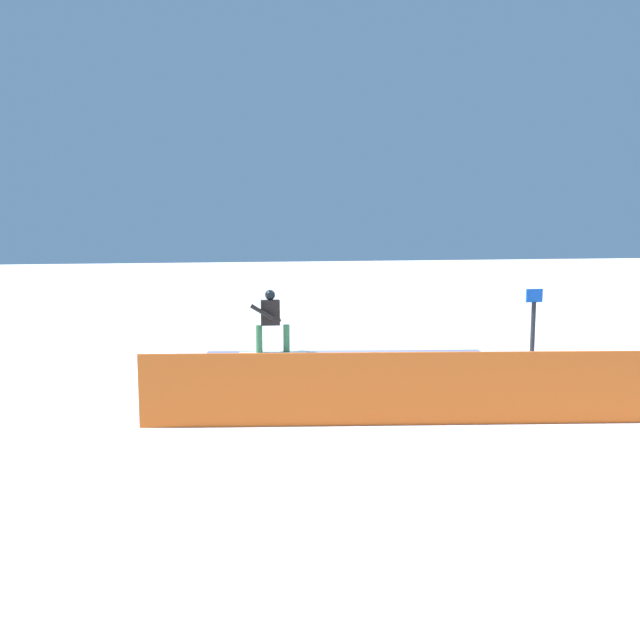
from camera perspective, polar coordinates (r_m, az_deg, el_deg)
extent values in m
plane|color=white|center=(14.62, 2.12, -4.88)|extent=(120.00, 120.00, 0.00)
cube|color=blue|center=(14.57, 2.13, -3.91)|extent=(5.95, 1.69, 0.51)
cube|color=white|center=(14.59, 2.12, -4.40)|extent=(5.96, 1.70, 0.12)
cube|color=#8685A4|center=(14.52, 2.13, -2.85)|extent=(5.96, 1.75, 0.04)
cube|color=silver|center=(14.48, -4.04, -2.78)|extent=(1.47, 0.45, 0.01)
cylinder|color=#387346|center=(14.42, -5.22, -1.62)|extent=(0.15, 0.15, 0.59)
cylinder|color=#387346|center=(14.45, -2.88, -1.57)|extent=(0.15, 0.15, 0.59)
cube|color=black|center=(14.35, -4.27, 0.64)|extent=(0.42, 0.28, 0.54)
sphere|color=black|center=(14.31, -4.29, 2.15)|extent=(0.22, 0.22, 0.22)
cylinder|color=black|center=(14.17, -4.96, 0.66)|extent=(0.52, 0.15, 0.37)
cylinder|color=black|center=(14.52, -3.92, 0.83)|extent=(0.31, 0.12, 0.54)
cube|color=orange|center=(10.98, 7.61, -5.85)|extent=(8.54, 1.84, 1.20)
cylinder|color=#262628|center=(15.82, 17.70, -1.38)|extent=(0.10, 0.10, 1.58)
cube|color=blue|center=(15.71, 17.84, 2.00)|extent=(0.40, 0.04, 0.30)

